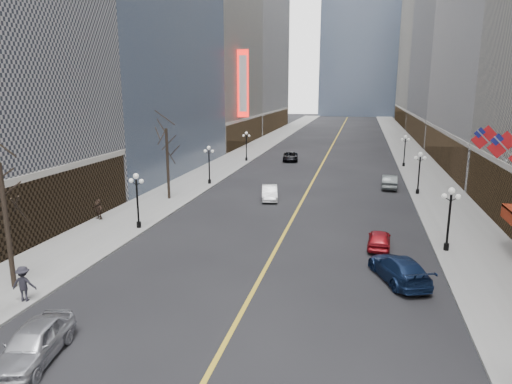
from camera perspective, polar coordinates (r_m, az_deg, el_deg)
The scene contains 25 objects.
sidewalk_east at distance 73.99m, azimuth 19.40°, elevation 3.44°, with size 6.00×230.00×0.15m, color gray.
sidewalk_west at distance 76.06m, azimuth -2.08°, elevation 4.41°, with size 6.00×230.00×0.15m, color gray.
lane_line at distance 83.59m, azimuth 9.08°, elevation 4.99°, with size 0.25×200.00×0.02m, color gold.
bldg_east_c at distance 112.06m, azimuth 26.85°, elevation 18.20°, with size 26.60×40.60×48.80m.
bldg_east_d at distance 154.85m, azimuth 23.28°, elevation 19.30°, with size 26.60×46.60×62.80m.
bldg_west_c at distance 97.38m, azimuth -9.12°, elevation 20.96°, with size 26.60×30.60×50.80m.
streetlamp_east_1 at distance 34.28m, azimuth 23.05°, elevation -2.37°, with size 1.26×0.44×4.52m.
streetlamp_east_2 at distance 51.71m, azimuth 19.75°, elevation 2.78°, with size 1.26×0.44×4.52m.
streetlamp_east_3 at distance 69.43m, azimuth 18.11°, elevation 5.32°, with size 1.26×0.44×4.52m.
streetlamp_west_1 at distance 37.92m, azimuth -14.65°, elevation -0.35°, with size 1.26×0.44×4.52m.
streetlamp_west_2 at distance 54.19m, azimuth -5.89°, elevation 3.91°, with size 1.26×0.44×4.52m.
streetlamp_west_3 at distance 71.30m, azimuth -1.22°, elevation 6.14°, with size 1.26×0.44×4.52m.
flag_4 at distance 36.21m, azimuth 28.62°, elevation 4.94°, with size 2.87×0.12×2.87m.
flag_5 at distance 41.02m, azimuth 26.81°, elevation 5.89°, with size 2.87×0.12×2.87m.
theatre_marquee at distance 85.37m, azimuth -1.61°, elevation 13.38°, with size 2.00×0.55×12.00m.
tree_west_near at distance 28.55m, azimuth -29.23°, elevation 0.98°, with size 3.60×3.60×7.92m.
tree_west_far at distance 46.98m, azimuth -11.11°, elevation 6.46°, with size 3.60×3.60×7.92m.
car_nb_near at distance 22.34m, azimuth -26.04°, elevation -16.59°, with size 1.92×4.78×1.63m, color #B0B2B8.
car_nb_mid at distance 47.10m, azimuth 1.71°, elevation -0.08°, with size 1.55×4.46×1.47m, color silver.
car_nb_far at distance 72.38m, azimuth 4.32°, elevation 4.44°, with size 2.31×5.00×1.39m, color black.
car_sb_near at distance 28.92m, azimuth 17.44°, elevation -9.12°, with size 2.17×5.35×1.55m, color #122246.
car_sb_mid at distance 34.25m, azimuth 15.15°, elevation -5.69°, with size 1.58×3.92×1.33m, color maroon.
car_sb_far at distance 54.63m, azimuth 16.34°, elevation 1.26°, with size 1.65×4.72×1.56m, color #464B4D.
ped_west_walk at distance 27.72m, azimuth -27.04°, elevation -10.18°, with size 1.26×0.52×1.95m, color black.
ped_west_far at distance 41.94m, azimuth -19.10°, elevation -2.02°, with size 1.63×0.47×1.76m, color #33241C.
Camera 1 is at (5.56, -2.64, 11.34)m, focal length 32.00 mm.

